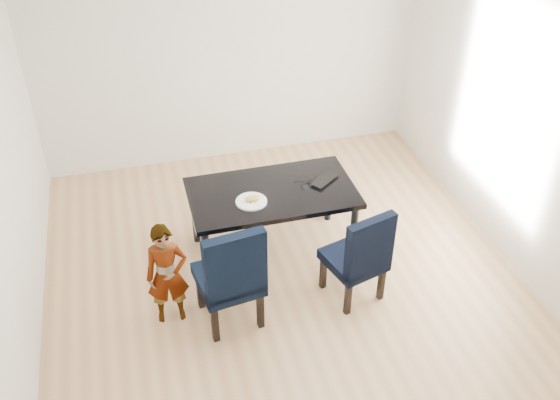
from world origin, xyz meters
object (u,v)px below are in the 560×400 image
object	(u,v)px
child	(167,275)
laptop	(321,178)
plate	(251,202)
dining_table	(272,222)
chair_right	(354,252)
chair_left	(228,271)

from	to	relation	value
child	laptop	bearing A→B (deg)	25.73
plate	dining_table	bearing A→B (deg)	29.25
chair_right	laptop	bearing A→B (deg)	77.86
dining_table	plate	size ratio (longest dim) A/B	5.42
chair_right	child	size ratio (longest dim) A/B	0.98
chair_left	child	xyz separation A→B (m)	(-0.51, 0.13, -0.04)
plate	chair_right	bearing A→B (deg)	-39.17
dining_table	plate	xyz separation A→B (m)	(-0.23, -0.13, 0.38)
chair_right	laptop	distance (m)	0.89
child	laptop	world-z (taller)	child
chair_left	plate	xyz separation A→B (m)	(0.36, 0.65, 0.21)
dining_table	chair_left	size ratio (longest dim) A/B	1.46
dining_table	chair_right	world-z (taller)	chair_right
dining_table	chair_right	bearing A→B (deg)	-54.05
chair_left	laptop	xyz separation A→B (m)	(1.11, 0.85, 0.22)
dining_table	chair_right	size ratio (longest dim) A/B	1.61
laptop	dining_table	bearing A→B (deg)	-30.02
chair_right	dining_table	bearing A→B (deg)	110.38
dining_table	chair_left	distance (m)	1.00
plate	laptop	size ratio (longest dim) A/B	0.91
chair_right	plate	xyz separation A→B (m)	(-0.80, 0.65, 0.26)
dining_table	child	distance (m)	1.29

